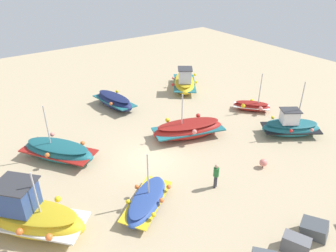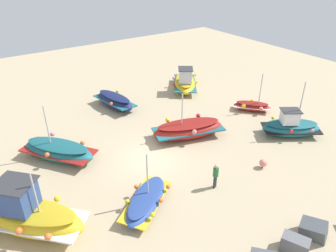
{
  "view_description": "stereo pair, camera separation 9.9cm",
  "coord_description": "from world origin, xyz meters",
  "px_view_note": "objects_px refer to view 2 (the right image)",
  "views": [
    {
      "loc": [
        9.08,
        15.06,
        12.03
      ],
      "look_at": [
        -2.5,
        -1.58,
        0.9
      ],
      "focal_mm": 34.19,
      "sensor_mm": 36.0,
      "label": 1
    },
    {
      "loc": [
        9.0,
        15.12,
        12.03
      ],
      "look_at": [
        -2.5,
        -1.58,
        0.9
      ],
      "focal_mm": 34.19,
      "sensor_mm": 36.0,
      "label": 2
    }
  ],
  "objects_px": {
    "mooring_buoy_0": "(263,163)",
    "fishing_boat_4": "(188,129)",
    "fishing_boat_0": "(58,150)",
    "fishing_boat_7": "(146,200)",
    "fishing_boat_2": "(291,127)",
    "person_walking": "(216,175)",
    "fishing_boat_3": "(115,101)",
    "fishing_boat_6": "(252,106)",
    "fishing_boat_5": "(31,215)",
    "fishing_boat_1": "(185,82)"
  },
  "relations": [
    {
      "from": "fishing_boat_4",
      "to": "person_walking",
      "type": "relative_size",
      "value": 3.57
    },
    {
      "from": "fishing_boat_0",
      "to": "fishing_boat_7",
      "type": "height_order",
      "value": "fishing_boat_0"
    },
    {
      "from": "fishing_boat_2",
      "to": "mooring_buoy_0",
      "type": "distance_m",
      "value": 5.11
    },
    {
      "from": "fishing_boat_0",
      "to": "fishing_boat_3",
      "type": "relative_size",
      "value": 1.12
    },
    {
      "from": "fishing_boat_2",
      "to": "mooring_buoy_0",
      "type": "bearing_deg",
      "value": 51.67
    },
    {
      "from": "fishing_boat_0",
      "to": "fishing_boat_6",
      "type": "distance_m",
      "value": 16.01
    },
    {
      "from": "fishing_boat_3",
      "to": "fishing_boat_7",
      "type": "xyz_separation_m",
      "value": [
        4.16,
        12.16,
        -0.22
      ]
    },
    {
      "from": "fishing_boat_0",
      "to": "fishing_boat_6",
      "type": "xyz_separation_m",
      "value": [
        -15.85,
        2.22,
        -0.18
      ]
    },
    {
      "from": "fishing_boat_3",
      "to": "fishing_boat_7",
      "type": "relative_size",
      "value": 1.12
    },
    {
      "from": "fishing_boat_0",
      "to": "fishing_boat_1",
      "type": "xyz_separation_m",
      "value": [
        -14.1,
        -4.93,
        0.13
      ]
    },
    {
      "from": "fishing_boat_2",
      "to": "person_walking",
      "type": "distance_m",
      "value": 8.72
    },
    {
      "from": "fishing_boat_4",
      "to": "fishing_boat_5",
      "type": "bearing_deg",
      "value": -149.77
    },
    {
      "from": "fishing_boat_5",
      "to": "fishing_boat_6",
      "type": "height_order",
      "value": "fishing_boat_5"
    },
    {
      "from": "fishing_boat_1",
      "to": "mooring_buoy_0",
      "type": "xyz_separation_m",
      "value": [
        3.87,
        13.23,
        -0.39
      ]
    },
    {
      "from": "fishing_boat_3",
      "to": "fishing_boat_0",
      "type": "bearing_deg",
      "value": 117.49
    },
    {
      "from": "fishing_boat_5",
      "to": "person_walking",
      "type": "xyz_separation_m",
      "value": [
        -9.45,
        2.57,
        -0.05
      ]
    },
    {
      "from": "fishing_boat_0",
      "to": "fishing_boat_5",
      "type": "relative_size",
      "value": 1.02
    },
    {
      "from": "fishing_boat_2",
      "to": "mooring_buoy_0",
      "type": "relative_size",
      "value": 7.58
    },
    {
      "from": "fishing_boat_1",
      "to": "fishing_boat_2",
      "type": "bearing_deg",
      "value": 40.06
    },
    {
      "from": "fishing_boat_0",
      "to": "fishing_boat_4",
      "type": "distance_m",
      "value": 9.07
    },
    {
      "from": "fishing_boat_3",
      "to": "fishing_boat_4",
      "type": "xyz_separation_m",
      "value": [
        -2.16,
        7.61,
        0.01
      ]
    },
    {
      "from": "fishing_boat_0",
      "to": "fishing_boat_5",
      "type": "bearing_deg",
      "value": -64.24
    },
    {
      "from": "fishing_boat_4",
      "to": "fishing_boat_0",
      "type": "bearing_deg",
      "value": 179.94
    },
    {
      "from": "fishing_boat_0",
      "to": "mooring_buoy_0",
      "type": "height_order",
      "value": "fishing_boat_0"
    },
    {
      "from": "fishing_boat_2",
      "to": "fishing_boat_1",
      "type": "bearing_deg",
      "value": -52.17
    },
    {
      "from": "mooring_buoy_0",
      "to": "fishing_boat_4",
      "type": "bearing_deg",
      "value": -74.96
    },
    {
      "from": "person_walking",
      "to": "mooring_buoy_0",
      "type": "relative_size",
      "value": 2.65
    },
    {
      "from": "fishing_boat_0",
      "to": "fishing_boat_5",
      "type": "distance_m",
      "value": 6.23
    },
    {
      "from": "fishing_boat_6",
      "to": "fishing_boat_4",
      "type": "bearing_deg",
      "value": 51.15
    },
    {
      "from": "fishing_boat_2",
      "to": "fishing_boat_6",
      "type": "relative_size",
      "value": 1.34
    },
    {
      "from": "fishing_boat_5",
      "to": "person_walking",
      "type": "bearing_deg",
      "value": -148.3
    },
    {
      "from": "fishing_boat_0",
      "to": "fishing_boat_6",
      "type": "bearing_deg",
      "value": 46.73
    },
    {
      "from": "fishing_boat_5",
      "to": "mooring_buoy_0",
      "type": "relative_size",
      "value": 8.61
    },
    {
      "from": "fishing_boat_4",
      "to": "fishing_boat_7",
      "type": "bearing_deg",
      "value": -127.74
    },
    {
      "from": "fishing_boat_3",
      "to": "fishing_boat_6",
      "type": "height_order",
      "value": "fishing_boat_6"
    },
    {
      "from": "fishing_boat_5",
      "to": "person_walking",
      "type": "height_order",
      "value": "fishing_boat_5"
    },
    {
      "from": "fishing_boat_4",
      "to": "mooring_buoy_0",
      "type": "relative_size",
      "value": 9.47
    },
    {
      "from": "fishing_boat_5",
      "to": "fishing_boat_7",
      "type": "distance_m",
      "value": 5.67
    },
    {
      "from": "fishing_boat_1",
      "to": "fishing_boat_3",
      "type": "distance_m",
      "value": 7.57
    },
    {
      "from": "fishing_boat_6",
      "to": "fishing_boat_7",
      "type": "height_order",
      "value": "fishing_boat_6"
    },
    {
      "from": "fishing_boat_2",
      "to": "fishing_boat_7",
      "type": "relative_size",
      "value": 1.08
    },
    {
      "from": "fishing_boat_7",
      "to": "fishing_boat_0",
      "type": "bearing_deg",
      "value": -107.53
    },
    {
      "from": "fishing_boat_3",
      "to": "mooring_buoy_0",
      "type": "height_order",
      "value": "fishing_boat_3"
    },
    {
      "from": "fishing_boat_0",
      "to": "fishing_boat_2",
      "type": "xyz_separation_m",
      "value": [
        -15.06,
        6.68,
        0.08
      ]
    },
    {
      "from": "fishing_boat_2",
      "to": "person_walking",
      "type": "relative_size",
      "value": 2.86
    },
    {
      "from": "person_walking",
      "to": "fishing_boat_6",
      "type": "bearing_deg",
      "value": 98.1
    },
    {
      "from": "fishing_boat_0",
      "to": "mooring_buoy_0",
      "type": "relative_size",
      "value": 8.77
    },
    {
      "from": "fishing_boat_0",
      "to": "fishing_boat_4",
      "type": "bearing_deg",
      "value": 38.06
    },
    {
      "from": "fishing_boat_6",
      "to": "fishing_boat_5",
      "type": "bearing_deg",
      "value": 57.81
    },
    {
      "from": "fishing_boat_4",
      "to": "fishing_boat_7",
      "type": "relative_size",
      "value": 1.35
    }
  ]
}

